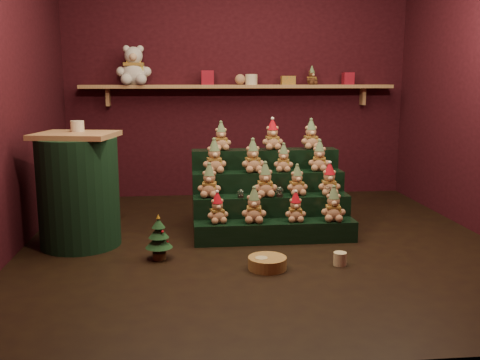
{
  "coord_description": "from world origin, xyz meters",
  "views": [
    {
      "loc": [
        -0.63,
        -4.36,
        1.38
      ],
      "look_at": [
        -0.16,
        0.25,
        0.51
      ],
      "focal_mm": 40.0,
      "sensor_mm": 36.0,
      "label": 1
    }
  ],
  "objects": [
    {
      "name": "back_shelf",
      "position": [
        0.0,
        1.87,
        1.29
      ],
      "size": [
        3.6,
        0.26,
        0.24
      ],
      "color": "tan",
      "rests_on": "ground"
    },
    {
      "name": "mug_right",
      "position": [
        0.52,
        -0.61,
        0.05
      ],
      "size": [
        0.1,
        0.1,
        0.1
      ],
      "primitive_type": "cylinder",
      "color": "beige",
      "rests_on": "ground"
    },
    {
      "name": "teddy_12",
      "position": [
        -0.29,
        0.68,
        0.85
      ],
      "size": [
        0.21,
        0.19,
        0.26
      ],
      "primitive_type": null,
      "rotation": [
        0.0,
        0.0,
        0.11
      ],
      "color": "tan",
      "rests_on": "riser_tier_back"
    },
    {
      "name": "teddy_10",
      "position": [
        0.27,
        0.47,
        0.67
      ],
      "size": [
        0.21,
        0.19,
        0.25
      ],
      "primitive_type": null,
      "rotation": [
        0.0,
        0.0,
        -0.19
      ],
      "color": "tan",
      "rests_on": "riser_tier_midback"
    },
    {
      "name": "ground",
      "position": [
        0.0,
        0.0,
        0.0
      ],
      "size": [
        4.0,
        4.0,
        0.0
      ],
      "primitive_type": "plane",
      "color": "black",
      "rests_on": "ground"
    },
    {
      "name": "table_ornament",
      "position": [
        -1.52,
        0.21,
        1.0
      ],
      "size": [
        0.11,
        0.11,
        0.09
      ],
      "primitive_type": "cylinder",
      "color": "beige",
      "rests_on": "side_table"
    },
    {
      "name": "scarf_gift_box",
      "position": [
        0.57,
        1.85,
        1.37
      ],
      "size": [
        0.16,
        0.1,
        0.1
      ],
      "primitive_type": "cube",
      "color": "#C4681B",
      "rests_on": "back_shelf"
    },
    {
      "name": "teddy_11",
      "position": [
        0.61,
        0.48,
        0.68
      ],
      "size": [
        0.24,
        0.22,
        0.28
      ],
      "primitive_type": null,
      "rotation": [
        0.0,
        0.0,
        -0.24
      ],
      "color": "tan",
      "rests_on": "riser_tier_midback"
    },
    {
      "name": "wicker_basket",
      "position": [
        -0.04,
        -0.63,
        0.04
      ],
      "size": [
        0.32,
        0.32,
        0.09
      ],
      "primitive_type": "cylinder",
      "rotation": [
        0.0,
        0.0,
        0.12
      ],
      "color": "#A27E41",
      "rests_on": "ground"
    },
    {
      "name": "gift_tin_red_b",
      "position": [
        1.28,
        1.85,
        1.39
      ],
      "size": [
        0.12,
        0.12,
        0.14
      ],
      "primitive_type": "cube",
      "color": "maroon",
      "rests_on": "back_shelf"
    },
    {
      "name": "teddy_13",
      "position": [
        0.2,
        0.67,
        0.86
      ],
      "size": [
        0.21,
        0.19,
        0.28
      ],
      "primitive_type": null,
      "rotation": [
        0.0,
        0.0,
        0.06
      ],
      "color": "tan",
      "rests_on": "riser_tier_back"
    },
    {
      "name": "mini_christmas_tree",
      "position": [
        -0.85,
        -0.32,
        0.17
      ],
      "size": [
        0.21,
        0.21,
        0.36
      ],
      "rotation": [
        0.0,
        0.0,
        0.24
      ],
      "color": "#442E18",
      "rests_on": "ground"
    },
    {
      "name": "teddy_14",
      "position": [
        0.58,
        0.69,
        0.86
      ],
      "size": [
        0.21,
        0.2,
        0.28
      ],
      "primitive_type": null,
      "rotation": [
        0.0,
        0.0,
        0.08
      ],
      "color": "tan",
      "rests_on": "riser_tier_back"
    },
    {
      "name": "snow_globe_b",
      "position": [
        0.19,
        0.19,
        0.41
      ],
      "size": [
        0.07,
        0.07,
        0.09
      ],
      "color": "black",
      "rests_on": "riser_tier_midfront"
    },
    {
      "name": "teddy_4",
      "position": [
        -0.43,
        0.26,
        0.5
      ],
      "size": [
        0.23,
        0.21,
        0.29
      ],
      "primitive_type": null,
      "rotation": [
        0.0,
        0.0,
        -0.13
      ],
      "color": "tan",
      "rests_on": "riser_tier_midfront"
    },
    {
      "name": "teddy_8",
      "position": [
        -0.37,
        0.47,
        0.69
      ],
      "size": [
        0.24,
        0.22,
        0.3
      ],
      "primitive_type": null,
      "rotation": [
        0.0,
        0.0,
        0.11
      ],
      "color": "tan",
      "rests_on": "riser_tier_midback"
    },
    {
      "name": "snow_globe_c",
      "position": [
        0.63,
        0.19,
        0.4
      ],
      "size": [
        0.07,
        0.07,
        0.09
      ],
      "color": "black",
      "rests_on": "riser_tier_midfront"
    },
    {
      "name": "brown_bear",
      "position": [
        0.85,
        1.84,
        1.42
      ],
      "size": [
        0.18,
        0.18,
        0.2
      ],
      "primitive_type": null,
      "rotation": [
        0.0,
        0.0,
        0.38
      ],
      "color": "#482918",
      "rests_on": "back_shelf"
    },
    {
      "name": "teddy_2",
      "position": [
        0.3,
        0.03,
        0.31
      ],
      "size": [
        0.19,
        0.17,
        0.25
      ],
      "primitive_type": null,
      "rotation": [
        0.0,
        0.0,
        -0.04
      ],
      "color": "tan",
      "rests_on": "riser_tier_front"
    },
    {
      "name": "mug_left",
      "position": [
        -0.09,
        -0.64,
        0.05
      ],
      "size": [
        0.09,
        0.09,
        0.09
      ],
      "primitive_type": "cylinder",
      "color": "beige",
      "rests_on": "ground"
    },
    {
      "name": "teddy_1",
      "position": [
        -0.06,
        0.04,
        0.33
      ],
      "size": [
        0.23,
        0.21,
        0.29
      ],
      "primitive_type": null,
      "rotation": [
        0.0,
        0.0,
        -0.11
      ],
      "color": "tan",
      "rests_on": "riser_tier_front"
    },
    {
      "name": "teddy_6",
      "position": [
        0.36,
        0.27,
        0.49
      ],
      "size": [
        0.21,
        0.19,
        0.27
      ],
      "primitive_type": null,
      "rotation": [
        0.0,
        0.0,
        0.13
      ],
      "color": "tan",
      "rests_on": "riser_tier_midfront"
    },
    {
      "name": "teddy_7",
      "position": [
        0.65,
        0.24,
        0.5
      ],
      "size": [
        0.21,
        0.19,
        0.28
      ],
      "primitive_type": null,
      "rotation": [
        0.0,
        0.0,
        -0.05
      ],
      "color": "tan",
      "rests_on": "riser_tier_midfront"
    },
    {
      "name": "riser_tier_midback",
      "position": [
        0.13,
        0.47,
        0.27
      ],
      "size": [
        1.4,
        0.22,
        0.54
      ],
      "primitive_type": "cube",
      "color": "black",
      "rests_on": "ground"
    },
    {
      "name": "gift_tin_red_a",
      "position": [
        -0.37,
        1.85,
        1.4
      ],
      "size": [
        0.14,
        0.14,
        0.16
      ],
      "primitive_type": "cube",
      "color": "maroon",
      "rests_on": "back_shelf"
    },
    {
      "name": "white_bear",
      "position": [
        -1.19,
        1.84,
        1.59
      ],
      "size": [
        0.4,
        0.36,
        0.54
      ],
      "primitive_type": null,
      "rotation": [
        0.0,
        0.0,
        0.02
      ],
      "color": "silver",
      "rests_on": "back_shelf"
    },
    {
      "name": "riser_tier_front",
      "position": [
        0.13,
        0.03,
        0.09
      ],
      "size": [
        1.4,
        0.22,
        0.18
      ],
      "primitive_type": "cube",
      "color": "black",
      "rests_on": "ground"
    },
    {
      "name": "back_wall",
      "position": [
        0.0,
        2.05,
        1.4
      ],
      "size": [
        4.0,
        0.1,
        2.8
      ],
      "primitive_type": "cube",
      "color": "black",
      "rests_on": "ground"
    },
    {
      "name": "shelf_plush_ball",
      "position": [
        0.01,
        1.85,
        1.38
      ],
      "size": [
        0.12,
        0.12,
        0.12
      ],
      "primitive_type": "sphere",
      "color": "tan",
      "rests_on": "back_shelf"
    },
    {
      "name": "gift_tin_cream",
      "position": [
        0.14,
        1.85,
        1.38
      ],
      "size": [
        0.14,
        0.14,
        0.12
      ],
      "primitive_type": "cylinder",
      "color": "beige",
      "rests_on": "back_shelf"
    },
    {
      "name": "side_table",
      "position": [
        -1.52,
        0.11,
        0.47
      ],
      "size": [
        0.71,
        0.66,
        0.95
      ],
      "rotation": [
        0.0,
        0.0,
        -0.2
      ],
      "color": "tan",
      "rests_on": "ground"
    },
    {
      "name": "riser_tier_midfront",
      "position": [
        0.13,
        0.25,
        0.18
      ],
      "size": [
        1.4,
        0.22,
        0.36
      ],
      "primitive_type": "cube",
      "color": "black",
      "rests_on": "ground"
    },
    {
      "name": "teddy_0",
      "position": [
        -0.37,
        0.05,
        0.31
      ],
      "size": [
        0.22,
        0.2,
        0.26
      ],
      "primitive_type": null,
      "rotation": [
        0.0,
        0.0,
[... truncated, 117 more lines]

